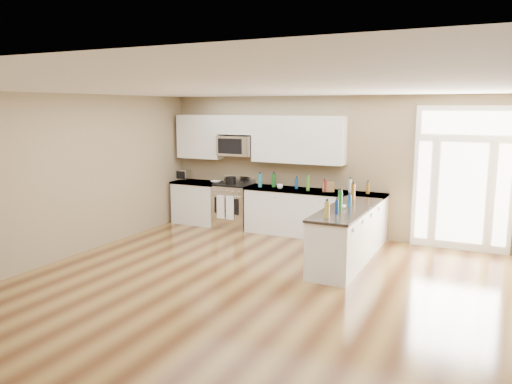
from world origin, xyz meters
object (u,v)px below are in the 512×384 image
kitchen_range (234,205)px  stockpot (231,180)px  peninsula_cabinet (346,238)px  toaster_oven (183,174)px

kitchen_range → stockpot: (-0.04, -0.05, 0.56)m
peninsula_cabinet → stockpot: size_ratio=10.33×
peninsula_cabinet → toaster_oven: 4.60m
kitchen_range → toaster_oven: (-1.38, 0.14, 0.58)m
stockpot → toaster_oven: 1.35m
kitchen_range → toaster_oven: toaster_oven is taller
toaster_oven → peninsula_cabinet: bearing=-20.6°
peninsula_cabinet → stockpot: (-2.94, 1.40, 0.60)m
stockpot → peninsula_cabinet: bearing=-25.4°
toaster_oven → stockpot: bearing=-8.3°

